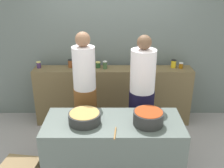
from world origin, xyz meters
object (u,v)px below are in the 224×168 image
at_px(preserve_jar_9, 180,65).
at_px(wooden_spoon, 114,133).
at_px(preserve_jar_6, 134,66).
at_px(cook_in_cap, 140,102).
at_px(cooking_pot_left, 84,118).
at_px(cooking_pot_center, 147,118).
at_px(preserve_jar_5, 104,65).
at_px(preserve_jar_4, 97,65).
at_px(cook_with_tongs, 84,98).
at_px(preserve_jar_7, 148,65).
at_px(preserve_jar_3, 85,65).
at_px(preserve_jar_0, 37,65).
at_px(preserve_jar_1, 69,63).
at_px(preserve_jar_8, 172,64).
at_px(preserve_jar_2, 75,67).

bearing_deg(preserve_jar_9, wooden_spoon, -123.87).
relative_size(preserve_jar_6, cook_in_cap, 0.07).
relative_size(cooking_pot_left, cooking_pot_center, 1.07).
height_order(preserve_jar_5, cooking_pot_center, preserve_jar_5).
bearing_deg(preserve_jar_5, preserve_jar_4, 155.15).
bearing_deg(cook_with_tongs, cook_in_cap, -5.04).
bearing_deg(preserve_jar_5, preserve_jar_7, 1.95).
distance_m(preserve_jar_6, cook_with_tongs, 1.07).
xyz_separation_m(preserve_jar_3, preserve_jar_6, (0.82, -0.08, 0.01)).
relative_size(preserve_jar_5, wooden_spoon, 0.57).
bearing_deg(preserve_jar_7, preserve_jar_0, 179.50).
distance_m(cooking_pot_left, cooking_pot_center, 0.76).
bearing_deg(wooden_spoon, preserve_jar_1, 113.12).
height_order(preserve_jar_1, preserve_jar_8, preserve_jar_1).
bearing_deg(preserve_jar_3, preserve_jar_4, 10.67).
height_order(preserve_jar_4, cooking_pot_center, preserve_jar_4).
distance_m(preserve_jar_2, preserve_jar_8, 1.65).
relative_size(preserve_jar_0, wooden_spoon, 0.47).
xyz_separation_m(preserve_jar_5, wooden_spoon, (0.15, -1.66, -0.25)).
height_order(preserve_jar_0, preserve_jar_3, preserve_jar_0).
bearing_deg(cook_with_tongs, preserve_jar_3, 93.11).
bearing_deg(preserve_jar_8, wooden_spoon, -120.45).
distance_m(preserve_jar_5, cook_in_cap, 1.02).
xyz_separation_m(preserve_jar_9, cook_with_tongs, (-1.56, -0.77, -0.24)).
height_order(preserve_jar_7, preserve_jar_9, preserve_jar_7).
height_order(preserve_jar_3, cooking_pot_center, preserve_jar_3).
bearing_deg(cooking_pot_center, preserve_jar_8, 67.74).
bearing_deg(preserve_jar_8, preserve_jar_0, -179.52).
height_order(wooden_spoon, cook_in_cap, cook_in_cap).
bearing_deg(preserve_jar_9, preserve_jar_1, 178.36).
bearing_deg(cook_in_cap, cook_with_tongs, 174.96).
height_order(preserve_jar_6, cooking_pot_center, preserve_jar_6).
height_order(preserve_jar_0, preserve_jar_6, preserve_jar_6).
relative_size(preserve_jar_1, preserve_jar_6, 1.10).
xyz_separation_m(preserve_jar_0, wooden_spoon, (1.28, -1.71, -0.24)).
bearing_deg(cooking_pot_center, preserve_jar_5, 110.75).
distance_m(preserve_jar_0, cook_in_cap, 1.90).
height_order(preserve_jar_6, wooden_spoon, preserve_jar_6).
bearing_deg(preserve_jar_6, preserve_jar_5, 172.84).
distance_m(preserve_jar_7, cook_with_tongs, 1.31).
height_order(preserve_jar_9, wooden_spoon, preserve_jar_9).
bearing_deg(cook_with_tongs, cooking_pot_left, -84.99).
height_order(preserve_jar_2, preserve_jar_9, preserve_jar_2).
distance_m(preserve_jar_5, preserve_jar_9, 1.29).
xyz_separation_m(preserve_jar_0, preserve_jar_9, (2.42, -0.02, -0.01)).
xyz_separation_m(cook_with_tongs, cook_in_cap, (0.81, -0.07, -0.02)).
distance_m(preserve_jar_9, cooking_pot_left, 2.09).
height_order(preserve_jar_3, preserve_jar_9, preserve_jar_3).
distance_m(preserve_jar_4, preserve_jar_9, 1.41).
height_order(preserve_jar_2, cook_in_cap, cook_in_cap).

